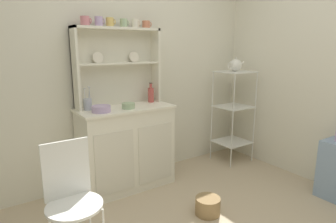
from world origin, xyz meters
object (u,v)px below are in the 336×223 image
Objects in this scene: floor_basket at (208,206)px; jam_bottle at (151,94)px; bowl_mixing_large at (101,109)px; porcelain_teapot at (236,65)px; bakers_rack at (233,107)px; cup_rose_0 at (85,21)px; wire_chair at (71,193)px; utensil_jar at (88,104)px; hutch_shelf_unit at (117,61)px; hutch_cabinet at (126,147)px.

jam_bottle is at bearing 89.95° from floor_basket.
porcelain_teapot reaches higher than bowl_mixing_large.
floor_basket is at bearing -90.05° from jam_bottle.
cup_rose_0 reaches higher than bakers_rack.
utensil_jar reaches higher than wire_chair.
wire_chair is 3.99× the size of jam_bottle.
jam_bottle is at bearing -12.43° from hutch_shelf_unit.
bakers_rack is 1.81m from utensil_jar.
wire_chair reaches higher than floor_basket.
floor_basket is at bearing -144.82° from porcelain_teapot.
hutch_cabinet is 1.12m from wire_chair.
hutch_cabinet is 0.53m from bowl_mixing_large.
bowl_mixing_large is 0.17m from utensil_jar.
porcelain_teapot is (1.09, -0.19, 0.29)m from jam_bottle.
utensil_jar is (-0.70, -0.01, -0.03)m from jam_bottle.
bowl_mixing_large is at bearing -165.22° from hutch_cabinet.
jam_bottle is 0.94× the size of utensil_jar.
bowl_mixing_large is (0.03, -0.20, -0.79)m from cup_rose_0.
bowl_mixing_large is at bearing -63.98° from utensil_jar.
cup_rose_0 is at bearing 51.02° from wire_chair.
cup_rose_0 is 0.56× the size of bowl_mixing_large.
porcelain_teapot reaches higher than floor_basket.
jam_bottle reaches higher than wire_chair.
utensil_jar is (-0.35, -0.09, -0.39)m from hutch_shelf_unit.
wire_chair is 3.86× the size of floor_basket.
floor_basket is 2.28× the size of cup_rose_0.
hutch_cabinet reaches higher than floor_basket.
utensil_jar is at bearing -179.31° from jam_bottle.
wire_chair is at bearing -124.86° from bowl_mixing_large.
jam_bottle is at bearing 14.22° from bowl_mixing_large.
floor_basket is 0.98× the size of utensil_jar.
bowl_mixing_large is (-1.72, 0.03, 0.17)m from bakers_rack.
hutch_shelf_unit is at bearing 169.53° from bakers_rack.
bakers_rack is 1.13m from jam_bottle.
hutch_shelf_unit is 5.11× the size of bowl_mixing_large.
hutch_shelf_unit is (-0.00, 0.16, 0.86)m from hutch_cabinet.
cup_rose_0 is at bearing 99.98° from bowl_mixing_large.
bowl_mixing_large is (-0.28, -0.07, 0.45)m from hutch_cabinet.
cup_rose_0 is at bearing 48.51° from utensil_jar.
bakers_rack reaches higher than utensil_jar.
bakers_rack reaches higher than wire_chair.
bakers_rack is 1.73m from bowl_mixing_large.
jam_bottle is 1.14m from porcelain_teapot.
floor_basket is at bearing -68.05° from hutch_cabinet.
jam_bottle is at bearing 170.17° from bakers_rack.
hutch_shelf_unit is 9.18× the size of cup_rose_0.
hutch_shelf_unit is 0.53m from utensil_jar.
wire_chair is 1.55m from cup_rose_0.
cup_rose_0 reaches higher than bowl_mixing_large.
porcelain_teapot is at bearing -4.07° from hutch_cabinet.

